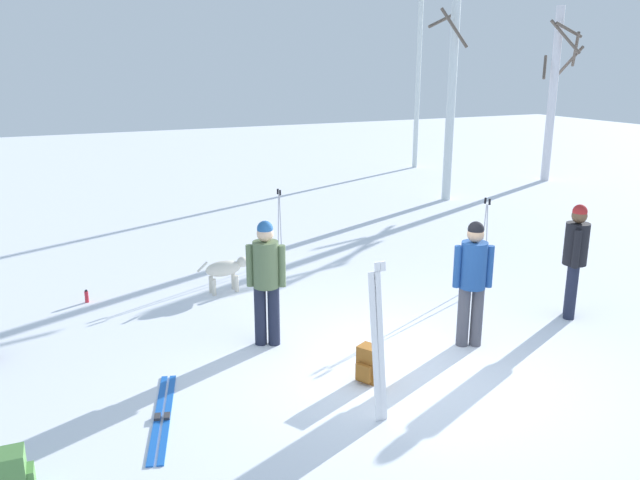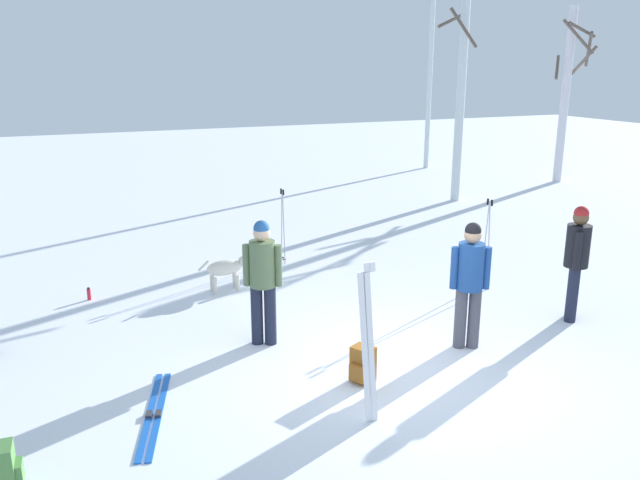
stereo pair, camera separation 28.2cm
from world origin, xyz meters
name	(u,v)px [view 1 (the left image)]	position (x,y,z in m)	size (l,w,h in m)	color
ground_plane	(414,370)	(0.00, 0.00, 0.00)	(60.00, 60.00, 0.00)	white
person_0	(473,276)	(1.07, 0.31, 0.98)	(0.48, 0.34, 1.72)	#4C4C56
person_1	(266,275)	(-1.38, 1.47, 0.98)	(0.48, 0.34, 1.72)	#1E2338
person_2	(575,254)	(3.06, 0.50, 0.98)	(0.39, 0.40, 1.72)	#1E2338
dog	(226,269)	(-1.29, 3.67, 0.39)	(0.90, 0.25, 0.57)	beige
ski_pair_planted_0	(378,345)	(-1.01, -0.83, 0.88)	(0.26, 0.03, 1.78)	white
ski_pair_lying_0	(163,416)	(-3.05, 0.21, 0.01)	(0.66, 1.78, 0.05)	blue
ski_poles_0	(485,240)	(2.73, 2.12, 0.81)	(0.07, 0.21, 1.52)	#B2B2BC
ski_poles_1	(279,224)	(0.11, 4.80, 0.75)	(0.07, 0.22, 1.41)	#B2B2BC
backpack_0	(369,364)	(-0.64, -0.01, 0.21)	(0.34, 0.32, 0.44)	#99591E
backpack_1	(15,474)	(-4.47, -0.55, 0.21)	(0.30, 0.27, 0.44)	#4C7F3F
water_bottle_0	(87,297)	(-3.44, 4.14, 0.10)	(0.06, 0.06, 0.21)	red
birch_tree_1	(453,74)	(6.37, 8.23, 3.36)	(1.26, 1.35, 6.41)	silver
birch_tree_2	(419,61)	(8.64, 13.32, 3.71)	(1.35, 1.35, 7.37)	silver
birch_tree_3	(554,90)	(10.99, 9.30, 2.82)	(1.46, 1.40, 5.30)	silver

